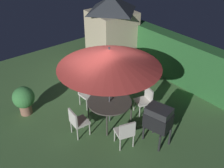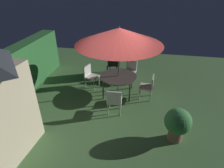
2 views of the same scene
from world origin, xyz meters
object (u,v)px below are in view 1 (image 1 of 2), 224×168
at_px(patio_table, 110,103).
at_px(chair_toward_house, 77,121).
at_px(potted_plant_by_shed, 24,99).
at_px(bbq_grill, 158,118).
at_px(chair_toward_hedge, 86,92).
at_px(chair_far_side, 145,99).
at_px(chair_near_shed, 125,132).
at_px(garden_shed, 112,30).
at_px(patio_umbrella, 109,58).

relative_size(patio_table, chair_toward_house, 1.51).
bearing_deg(chair_toward_house, potted_plant_by_shed, -158.43).
distance_m(bbq_grill, chair_toward_house, 2.31).
height_order(bbq_grill, chair_toward_hedge, bbq_grill).
xyz_separation_m(chair_far_side, chair_toward_house, (-0.44, -2.31, 0.00)).
distance_m(chair_far_side, potted_plant_by_shed, 3.90).
distance_m(chair_near_shed, chair_toward_house, 1.45).
relative_size(garden_shed, chair_far_side, 3.22).
bearing_deg(chair_near_shed, garden_shed, 145.22).
distance_m(chair_toward_hedge, chair_toward_house, 1.54).
xyz_separation_m(garden_shed, chair_toward_hedge, (2.01, -2.73, -0.95)).
relative_size(chair_toward_hedge, chair_toward_house, 1.00).
xyz_separation_m(bbq_grill, potted_plant_by_shed, (-3.60, -2.36, -0.27)).
bearing_deg(patio_umbrella, garden_shed, 140.26).
relative_size(patio_table, chair_toward_hedge, 1.51).
bearing_deg(patio_umbrella, chair_toward_hedge, -177.30).
xyz_separation_m(patio_umbrella, chair_toward_house, (-0.09, -1.12, -1.71)).
relative_size(garden_shed, patio_table, 2.14).
height_order(chair_near_shed, potted_plant_by_shed, potted_plant_by_shed).
distance_m(patio_umbrella, potted_plant_by_shed, 3.23).
height_order(chair_near_shed, chair_far_side, same).
xyz_separation_m(garden_shed, bbq_grill, (4.78, -2.21, -0.63)).
xyz_separation_m(chair_toward_hedge, potted_plant_by_shed, (-0.83, -1.83, 0.06)).
relative_size(patio_table, chair_far_side, 1.51).
height_order(chair_near_shed, chair_toward_hedge, same).
bearing_deg(garden_shed, chair_far_side, -22.60).
xyz_separation_m(patio_table, chair_toward_hedge, (-1.21, -0.06, -0.19)).
bearing_deg(chair_toward_hedge, chair_far_side, 38.73).
height_order(garden_shed, patio_umbrella, garden_shed).
distance_m(garden_shed, patio_table, 4.26).
relative_size(chair_near_shed, potted_plant_by_shed, 0.91).
distance_m(garden_shed, patio_umbrella, 4.25).
distance_m(garden_shed, chair_far_side, 3.98).
bearing_deg(chair_toward_hedge, patio_umbrella, 2.70).
bearing_deg(potted_plant_by_shed, chair_toward_hedge, 65.61).
height_order(garden_shed, chair_near_shed, garden_shed).
xyz_separation_m(patio_umbrella, chair_far_side, (0.35, 1.19, -1.71)).
distance_m(chair_far_side, chair_toward_house, 2.36).
bearing_deg(chair_far_side, chair_toward_hedge, -141.27).
bearing_deg(chair_far_side, garden_shed, 157.40).
height_order(bbq_grill, chair_far_side, bbq_grill).
xyz_separation_m(chair_far_side, potted_plant_by_shed, (-2.39, -3.08, 0.06)).
bearing_deg(chair_far_side, patio_table, -106.32).
bearing_deg(patio_umbrella, chair_toward_house, -94.71).
relative_size(garden_shed, chair_toward_house, 3.22).
distance_m(patio_table, chair_toward_hedge, 1.22).
distance_m(patio_table, bbq_grill, 1.63).
xyz_separation_m(patio_umbrella, potted_plant_by_shed, (-2.04, -1.89, -1.65)).
height_order(chair_toward_hedge, chair_toward_house, same).
bearing_deg(garden_shed, patio_umbrella, -39.74).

